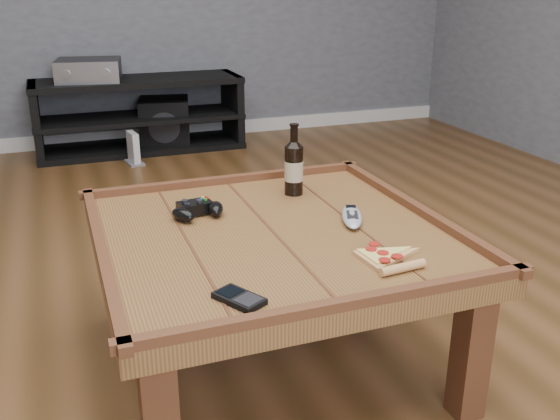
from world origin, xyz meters
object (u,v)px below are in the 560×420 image
object	(u,v)px
coffee_table	(272,249)
subwoofer	(165,123)
media_console	(140,115)
pizza_slice	(385,258)
beer_bottle	(294,166)
av_receiver	(89,70)
game_console	(133,150)
remote_control	(352,216)
smartphone	(239,298)
game_controller	(198,210)

from	to	relation	value
coffee_table	subwoofer	world-z (taller)	coffee_table
media_console	subwoofer	xyz separation A→B (m)	(0.18, 0.05, -0.08)
pizza_slice	beer_bottle	bearing A→B (deg)	87.63
av_receiver	game_console	bearing A→B (deg)	-48.26
beer_bottle	game_console	xyz separation A→B (m)	(-0.28, 2.12, -0.45)
beer_bottle	coffee_table	bearing A→B (deg)	-122.01
remote_control	pizza_slice	bearing A→B (deg)	-75.99
smartphone	remote_control	size ratio (longest dim) A/B	0.67
beer_bottle	subwoofer	world-z (taller)	beer_bottle
game_controller	av_receiver	distance (m)	2.56
coffee_table	game_controller	world-z (taller)	game_controller
beer_bottle	smartphone	distance (m)	0.77
smartphone	subwoofer	distance (m)	3.21
pizza_slice	remote_control	distance (m)	0.29
coffee_table	remote_control	size ratio (longest dim) A/B	5.04
smartphone	game_console	size ratio (longest dim) A/B	0.65
media_console	game_console	distance (m)	0.38
smartphone	subwoofer	size ratio (longest dim) A/B	0.34
smartphone	pizza_slice	bearing A→B (deg)	-18.75
smartphone	game_console	world-z (taller)	smartphone
game_controller	smartphone	world-z (taller)	game_controller
beer_bottle	subwoofer	bearing A→B (deg)	90.01
pizza_slice	media_console	bearing A→B (deg)	88.57
subwoofer	game_console	xyz separation A→B (m)	(-0.28, -0.38, -0.08)
game_controller	pizza_slice	distance (m)	0.62
game_controller	pizza_slice	world-z (taller)	game_controller
remote_control	game_console	world-z (taller)	remote_control
media_console	av_receiver	size ratio (longest dim) A/B	3.08
beer_bottle	pizza_slice	world-z (taller)	beer_bottle
subwoofer	game_console	size ratio (longest dim) A/B	1.93
game_controller	pizza_slice	size ratio (longest dim) A/B	0.73
subwoofer	av_receiver	bearing A→B (deg)	-161.88
smartphone	beer_bottle	bearing A→B (deg)	30.23
remote_control	av_receiver	world-z (taller)	av_receiver
game_console	media_console	bearing A→B (deg)	64.29
game_controller	subwoofer	bearing A→B (deg)	73.23
subwoofer	pizza_slice	bearing A→B (deg)	-77.56
subwoofer	game_console	world-z (taller)	subwoofer
pizza_slice	smartphone	world-z (taller)	pizza_slice
pizza_slice	game_controller	bearing A→B (deg)	123.39
game_controller	remote_control	bearing A→B (deg)	-33.40
media_console	coffee_table	bearing A→B (deg)	-90.00
subwoofer	media_console	bearing A→B (deg)	-153.15
pizza_slice	remote_control	world-z (taller)	remote_control
coffee_table	media_console	bearing A→B (deg)	90.00
pizza_slice	game_console	xyz separation A→B (m)	(-0.31, 2.71, -0.36)
av_receiver	media_console	bearing A→B (deg)	10.88
coffee_table	beer_bottle	world-z (taller)	beer_bottle
media_console	beer_bottle	world-z (taller)	beer_bottle
coffee_table	pizza_slice	bearing A→B (deg)	-54.36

